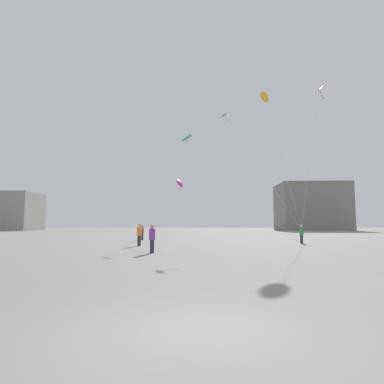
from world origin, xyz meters
TOP-DOWN VIEW (x-y plane):
  - ground_plane at (0.00, 0.00)m, footprint 300.00×300.00m
  - person_in_green at (10.30, 25.42)m, footprint 0.38×0.38m
  - person_in_red at (-5.71, 31.41)m, footprint 0.37×0.37m
  - person_in_orange at (-4.49, 21.72)m, footprint 0.40×0.40m
  - person_in_purple at (-2.59, 15.00)m, footprint 0.39×0.39m
  - kite_emerald_delta at (-0.80, 30.09)m, footprint 5.75×2.18m
  - kite_magenta_diamond at (-1.12, 21.88)m, footprint 3.85×0.99m
  - kite_crimson_diamond at (10.01, 19.40)m, footprint 0.72×6.60m
  - kite_amber_diamond at (7.54, 27.11)m, footprint 3.37×2.42m
  - kite_violet_diamond at (3.58, 28.01)m, footprint 7.31×3.09m
  - building_centre_hall at (35.00, 90.34)m, footprint 19.51×16.36m

SIDE VIEW (x-z plane):
  - ground_plane at x=0.00m, z-range 0.00..0.00m
  - person_in_red at x=-5.71m, z-range 0.08..1.79m
  - person_in_green at x=10.30m, z-range 0.08..1.82m
  - person_in_purple at x=-2.59m, z-range 0.09..1.89m
  - person_in_orange at x=-4.49m, z-range 0.09..1.94m
  - kite_magenta_diamond at x=-1.12m, z-range 3.07..7.50m
  - building_centre_hall at x=35.00m, z-range 0.00..13.61m
  - kite_emerald_delta at x=-0.80m, z-range 6.02..16.52m
  - kite_crimson_diamond at x=10.01m, z-range 6.31..17.72m
  - kite_violet_diamond at x=3.58m, z-range 6.83..19.25m
  - kite_amber_diamond at x=7.54m, z-range 7.79..22.08m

